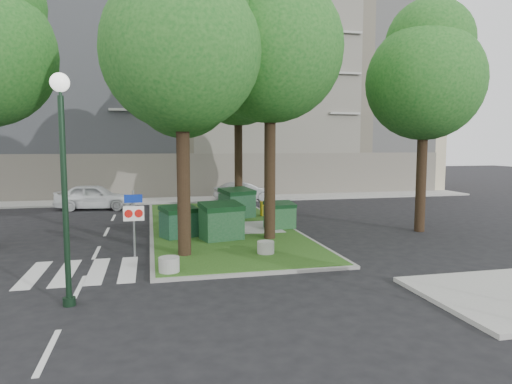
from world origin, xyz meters
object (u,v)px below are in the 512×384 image
object	(u,v)px
dumpster_c	(237,203)
bollard_left	(169,264)
bollard_mid	(210,234)
tree_median_far	(239,61)
dumpster_d	(280,215)
traffic_sign_pole	(134,215)
dumpster_a	(179,222)
car_white	(95,197)
street_lamp	(63,162)
tree_median_near_right	(272,35)
car_silver	(244,192)
tree_street_right	(426,71)
dumpster_b	(221,221)
tree_median_mid	(184,76)
litter_bin	(264,209)
tree_median_near_left	(184,36)
bollard_right	(266,247)

from	to	relation	value
dumpster_c	bollard_left	size ratio (longest dim) A/B	3.28
bollard_left	bollard_mid	bearing A→B (deg)	68.00
tree_median_far	dumpster_d	size ratio (longest dim) A/B	8.65
traffic_sign_pole	dumpster_a	bearing A→B (deg)	56.50
bollard_mid	traffic_sign_pole	size ratio (longest dim) A/B	0.25
car_white	street_lamp	bearing A→B (deg)	-167.97
tree_median_near_right	car_white	bearing A→B (deg)	125.80
bollard_left	dumpster_d	bearing A→B (deg)	49.79
bollard_mid	car_silver	distance (m)	13.26
dumpster_a	bollard_mid	world-z (taller)	dumpster_a
tree_median_near_right	traffic_sign_pole	bearing A→B (deg)	-163.42
bollard_left	car_silver	bearing A→B (deg)	71.38
street_lamp	dumpster_c	bearing A→B (deg)	61.20
tree_street_right	dumpster_c	size ratio (longest dim) A/B	5.09
tree_median_near_right	dumpster_b	world-z (taller)	tree_median_near_right
tree_median_mid	car_white	world-z (taller)	tree_median_mid
car_white	litter_bin	bearing A→B (deg)	-112.92
tree_median_mid	dumpster_d	distance (m)	7.82
litter_bin	tree_median_far	bearing A→B (deg)	115.70
tree_median_near_left	traffic_sign_pole	world-z (taller)	tree_median_near_left
tree_median_mid	bollard_mid	size ratio (longest dim) A/B	17.60
tree_median_far	litter_bin	size ratio (longest dim) A/B	15.97
dumpster_b	tree_median_near_right	bearing A→B (deg)	-19.22
tree_median_far	bollard_right	xyz separation A→B (m)	(-1.07, -10.00, -7.99)
bollard_right	dumpster_a	bearing A→B (deg)	127.75
dumpster_c	litter_bin	world-z (taller)	dumpster_c
bollard_mid	street_lamp	bearing A→B (deg)	-123.45
tree_median_mid	tree_median_far	size ratio (longest dim) A/B	0.84
tree_median_near_right	bollard_mid	distance (m)	8.05
tree_median_mid	litter_bin	distance (m)	7.76
litter_bin	dumpster_c	bearing A→B (deg)	-168.03
dumpster_c	litter_bin	distance (m)	1.56
bollard_right	street_lamp	bearing A→B (deg)	-148.24
tree_median_mid	bollard_left	world-z (taller)	tree_median_mid
dumpster_d	traffic_sign_pole	world-z (taller)	traffic_sign_pole
dumpster_a	dumpster_d	world-z (taller)	dumpster_a
street_lamp	traffic_sign_pole	size ratio (longest dim) A/B	2.38
dumpster_b	dumpster_c	distance (m)	5.34
dumpster_b	bollard_mid	bearing A→B (deg)	158.21
bollard_mid	dumpster_a	bearing A→B (deg)	147.18
litter_bin	car_silver	size ratio (longest dim) A/B	0.19
tree_median_mid	dumpster_d	xyz separation A→B (m)	(3.91, -2.53, -6.28)
dumpster_c	dumpster_d	bearing A→B (deg)	-93.68
dumpster_a	traffic_sign_pole	distance (m)	3.13
traffic_sign_pole	tree_median_near_right	bearing A→B (deg)	16.12
tree_median_near_left	tree_street_right	bearing A→B (deg)	13.39
tree_median_mid	tree_street_right	size ratio (longest dim) A/B	0.99
dumpster_b	bollard_right	xyz separation A→B (m)	(1.10, -2.69, -0.50)
tree_median_near_right	traffic_sign_pole	distance (m)	8.50
car_silver	bollard_left	bearing A→B (deg)	156.28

